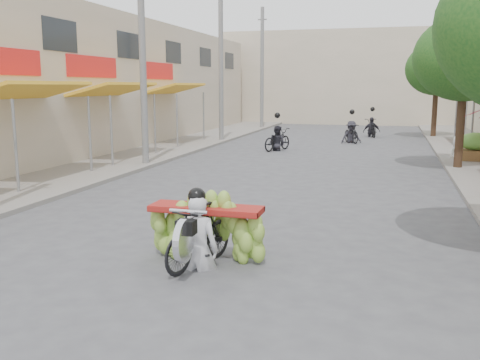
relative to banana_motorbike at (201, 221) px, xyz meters
name	(u,v)px	position (x,y,z in m)	size (l,w,h in m)	color
ground	(119,321)	(-0.26, -2.31, -0.73)	(120.00, 120.00, 0.00)	#4F4F53
sidewalk_left	(143,153)	(-7.26, 12.69, -0.67)	(4.00, 60.00, 0.12)	gray
shophouse_row_left	(22,83)	(-12.24, 11.67, 2.27)	(9.77, 40.00, 6.00)	#C3B39A
far_building	(352,78)	(-0.26, 35.69, 2.77)	(20.00, 6.00, 7.00)	#C3B39A
utility_pole_mid	(142,53)	(-5.66, 9.69, 3.30)	(0.60, 0.24, 8.00)	slate
utility_pole_far	(221,63)	(-5.66, 18.69, 3.30)	(0.60, 0.24, 8.00)	slate
utility_pole_back	(262,69)	(-5.66, 27.69, 3.30)	(0.60, 0.24, 8.00)	slate
street_tree_mid	(465,58)	(5.14, 11.69, 3.05)	(3.40, 3.40, 5.25)	#3A2719
street_tree_far	(437,69)	(5.14, 23.69, 3.05)	(3.40, 3.40, 5.25)	#3A2719
produce_crate_far	(475,144)	(5.94, 13.69, -0.02)	(1.20, 0.88, 1.16)	brown
banana_motorbike	(201,221)	(0.00, 0.00, 0.00)	(2.20, 1.89, 2.22)	black
pedestrian	(460,135)	(5.48, 14.51, 0.27)	(1.02, 0.88, 1.77)	white
bg_motorbike_a	(277,134)	(-2.05, 15.64, 0.00)	(1.29, 1.89, 1.95)	black
bg_motorbike_b	(352,126)	(0.93, 19.83, 0.11)	(1.22, 1.73, 1.95)	black
bg_motorbike_c	(372,123)	(1.80, 23.53, 0.04)	(1.07, 1.88, 1.95)	black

